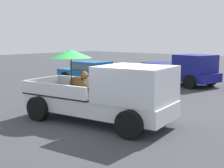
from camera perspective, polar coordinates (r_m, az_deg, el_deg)
name	(u,v)px	position (r m, az deg, el deg)	size (l,w,h in m)	color
ground_plane	(98,121)	(10.19, -2.64, -6.95)	(80.00, 80.00, 0.00)	#38383D
pickup_truck_main	(108,93)	(9.75, -0.68, -1.69)	(5.26, 2.82, 2.33)	black
pickup_truck_red	(181,70)	(18.56, 12.75, 2.61)	(5.06, 2.88, 1.80)	black
parked_sedan_far	(91,71)	(18.71, -3.93, 2.44)	(4.31, 1.99, 1.33)	black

